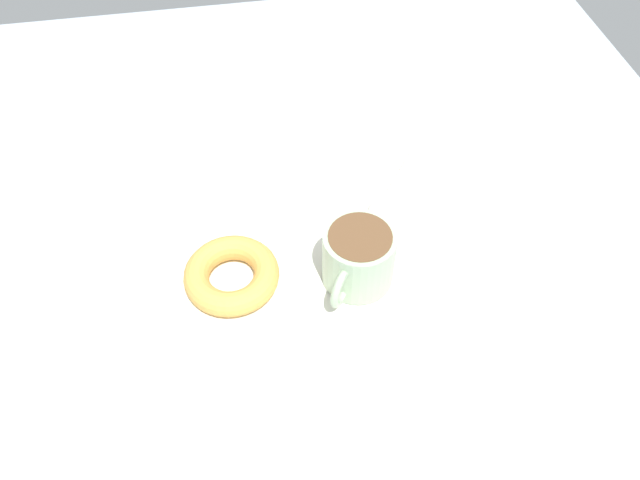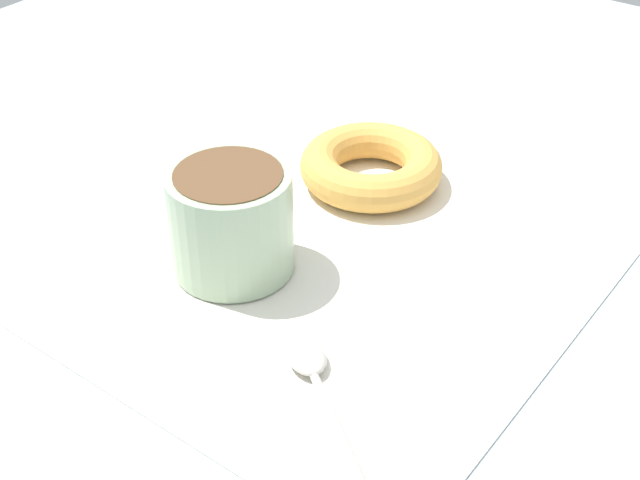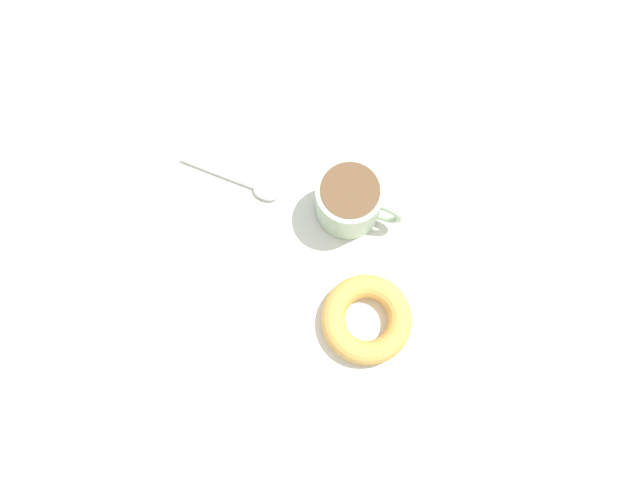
# 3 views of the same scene
# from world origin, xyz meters

# --- Properties ---
(ground_plane) EXTENTS (1.20, 1.20, 0.02)m
(ground_plane) POSITION_xyz_m (0.00, 0.00, -0.01)
(ground_plane) COLOR #99A8B7
(napkin) EXTENTS (0.36, 0.36, 0.00)m
(napkin) POSITION_xyz_m (0.01, 0.02, 0.00)
(napkin) COLOR white
(napkin) RESTS_ON ground_plane
(coffee_cup) EXTENTS (0.10, 0.09, 0.08)m
(coffee_cup) POSITION_xyz_m (0.06, 0.06, 0.04)
(coffee_cup) COLOR #9EB793
(coffee_cup) RESTS_ON napkin
(donut) EXTENTS (0.11, 0.11, 0.03)m
(donut) POSITION_xyz_m (0.04, -0.09, 0.02)
(donut) COLOR gold
(donut) RESTS_ON napkin
(spoon) EXTENTS (0.12, 0.10, 0.01)m
(spoon) POSITION_xyz_m (-0.06, 0.12, 0.01)
(spoon) COLOR #B7B2A8
(spoon) RESTS_ON napkin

